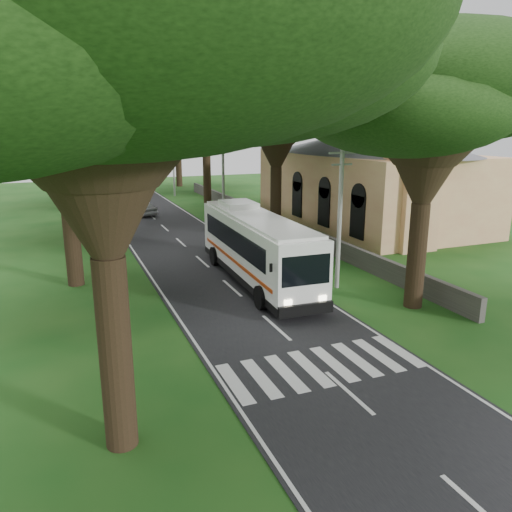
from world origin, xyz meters
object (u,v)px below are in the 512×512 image
object	(u,v)px
distant_car_c	(123,182)
pedestrian	(118,260)
pole_far	(173,163)
coach_bus	(256,246)
pole_near	(340,214)
distant_car_a	(141,208)
church	(369,169)
distant_car_b	(101,188)
pole_mid	(223,178)

from	to	relation	value
distant_car_c	pedestrian	xyz separation A→B (m)	(-6.32, -46.33, 0.30)
pole_far	distant_car_c	size ratio (longest dim) A/B	1.97
distant_car_c	pedestrian	distance (m)	46.76
pole_far	coach_bus	world-z (taller)	pole_far
pole_far	coach_bus	xyz separation A→B (m)	(-3.72, -37.15, -2.10)
pole_near	pedestrian	distance (m)	13.45
distant_car_a	church	bearing A→B (deg)	129.56
church	distant_car_b	world-z (taller)	church
church	pole_near	bearing A→B (deg)	-128.50
coach_bus	distant_car_c	size ratio (longest dim) A/B	3.25
pole_mid	pole_far	distance (m)	20.00
distant_car_a	pedestrian	bearing A→B (deg)	58.81
pole_near	pole_mid	distance (m)	20.00
pole_near	pole_far	distance (m)	40.00
distant_car_b	distant_car_c	xyz separation A→B (m)	(3.80, 6.75, -0.08)
pole_far	distant_car_b	world-z (taller)	pole_far
pole_far	coach_bus	bearing A→B (deg)	-95.72
pole_near	distant_car_a	size ratio (longest dim) A/B	1.84
distant_car_b	distant_car_a	bearing A→B (deg)	-71.65
pole_mid	coach_bus	distance (m)	17.67
pole_near	distant_car_a	xyz separation A→B (m)	(-6.30, 27.34, -3.41)
coach_bus	distant_car_c	xyz separation A→B (m)	(-0.98, 50.47, -1.46)
pole_mid	distant_car_c	size ratio (longest dim) A/B	1.97
coach_bus	distant_car_b	size ratio (longest dim) A/B	3.26
pole_mid	distant_car_b	distance (m)	28.11
distant_car_c	pedestrian	size ratio (longest dim) A/B	2.22
pole_far	pedestrian	size ratio (longest dim) A/B	4.37
church	pole_mid	world-z (taller)	church
distant_car_c	distant_car_a	bearing A→B (deg)	70.78
pole_mid	distant_car_b	bearing A→B (deg)	107.74
pole_mid	distant_car_c	xyz separation A→B (m)	(-4.70, 33.32, -3.56)
church	coach_bus	size ratio (longest dim) A/B	1.82
pole_mid	pole_far	xyz separation A→B (m)	(0.00, 20.00, 0.00)
pole_near	pole_mid	world-z (taller)	same
distant_car_c	pedestrian	world-z (taller)	pedestrian
distant_car_a	pedestrian	distance (m)	20.89
pole_far	pole_mid	bearing A→B (deg)	-90.00
pole_far	distant_car_a	xyz separation A→B (m)	(-6.30, -12.66, -3.41)
church	pole_near	xyz separation A→B (m)	(-12.36, -15.55, -0.73)
pole_near	pedestrian	size ratio (longest dim) A/B	4.37
church	pole_far	size ratio (longest dim) A/B	3.00
pole_mid	pedestrian	xyz separation A→B (m)	(-11.02, -13.00, -3.26)
pedestrian	pole_far	bearing A→B (deg)	-9.25
church	distant_car_b	bearing A→B (deg)	123.92
church	pole_far	xyz separation A→B (m)	(-12.36, 24.45, -0.73)
distant_car_a	distant_car_c	world-z (taller)	distant_car_a
coach_bus	distant_car_c	distance (m)	50.50
pole_mid	pedestrian	world-z (taller)	pole_mid
pole_near	distant_car_b	xyz separation A→B (m)	(-8.50, 46.57, -3.48)
pole_mid	coach_bus	bearing A→B (deg)	-102.24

